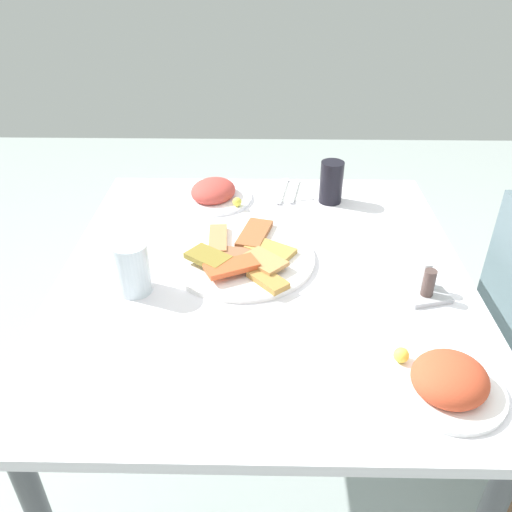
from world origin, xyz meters
The scene contains 11 objects.
ground_plane centered at (0.00, 0.00, 0.00)m, with size 6.00×6.00×0.00m, color #A2AEAA.
dining_table centered at (0.00, 0.00, 0.69)m, with size 1.04×0.95×0.77m.
pide_platter centered at (-0.05, -0.05, 0.79)m, with size 0.35×0.35×0.04m.
salad_plate_greens centered at (0.36, 0.32, 0.80)m, with size 0.20×0.20×0.07m.
salad_plate_rice centered at (-0.37, -0.15, 0.79)m, with size 0.22×0.22×0.06m.
soda_can centered at (-0.37, 0.19, 0.83)m, with size 0.07×0.07×0.12m, color black.
drinking_glass centered at (0.08, -0.28, 0.83)m, with size 0.08×0.08×0.12m, color silver.
paper_napkin centered at (-0.42, 0.07, 0.78)m, with size 0.12×0.12×0.00m, color white.
fork centered at (-0.42, 0.05, 0.78)m, with size 0.17×0.01×0.01m, color silver.
spoon centered at (-0.42, 0.09, 0.78)m, with size 0.16×0.01×0.01m, color silver.
condiment_caddy centered at (0.08, 0.35, 0.80)m, with size 0.11×0.11×0.07m.
Camera 1 is at (1.01, -0.00, 1.46)m, focal length 36.63 mm.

